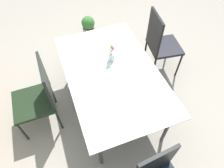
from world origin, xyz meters
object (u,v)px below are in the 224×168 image
dining_table (112,74)px  flower_vase (111,54)px  chair_near_right (160,42)px  potted_plant (88,26)px  chair_far_side (39,95)px

dining_table → flower_vase: size_ratio=6.71×
chair_near_right → flower_vase: chair_near_right is taller
potted_plant → flower_vase: bearing=177.0°
chair_near_right → flower_vase: (-0.21, 0.84, 0.22)m
chair_far_side → potted_plant: (1.55, -1.03, -0.33)m
potted_plant → chair_near_right: bearing=-148.7°
chair_far_side → potted_plant: 1.89m
flower_vase → dining_table: bearing=161.9°
chair_far_side → chair_near_right: chair_near_right is taller
dining_table → chair_near_right: 0.99m
chair_far_side → chair_near_right: size_ratio=0.95×
chair_far_side → flower_vase: bearing=-84.8°
chair_far_side → potted_plant: chair_far_side is taller
dining_table → chair_near_right: bearing=-66.0°
chair_near_right → chair_far_side: bearing=-72.4°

